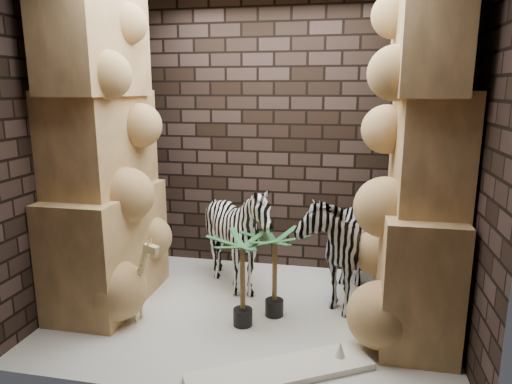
% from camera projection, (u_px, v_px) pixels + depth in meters
% --- Properties ---
extents(floor, '(3.50, 3.50, 0.00)m').
position_uv_depth(floor, '(250.00, 313.00, 4.30)').
color(floor, silver).
rests_on(floor, ground).
extents(wall_back, '(3.50, 0.00, 3.50)m').
position_uv_depth(wall_back, '(273.00, 138.00, 5.17)').
color(wall_back, black).
rests_on(wall_back, ground).
extents(wall_front, '(3.50, 0.00, 3.50)m').
position_uv_depth(wall_front, '(205.00, 180.00, 2.78)').
color(wall_front, black).
rests_on(wall_front, ground).
extents(wall_left, '(0.00, 3.00, 3.00)m').
position_uv_depth(wall_left, '(67.00, 148.00, 4.32)').
color(wall_left, black).
rests_on(wall_left, ground).
extents(wall_right, '(0.00, 3.00, 3.00)m').
position_uv_depth(wall_right, '(467.00, 159.00, 3.63)').
color(wall_right, black).
rests_on(wall_right, ground).
extents(rock_pillar_left, '(0.68, 1.30, 3.00)m').
position_uv_depth(rock_pillar_left, '(101.00, 149.00, 4.25)').
color(rock_pillar_left, tan).
rests_on(rock_pillar_left, floor).
extents(rock_pillar_right, '(0.58, 1.25, 3.00)m').
position_uv_depth(rock_pillar_right, '(423.00, 158.00, 3.70)').
color(rock_pillar_right, tan).
rests_on(rock_pillar_right, floor).
extents(zebra_right, '(0.69, 1.16, 1.32)m').
position_uv_depth(zebra_right, '(336.00, 233.00, 4.52)').
color(zebra_right, white).
rests_on(zebra_right, floor).
extents(zebra_left, '(1.00, 1.21, 1.06)m').
position_uv_depth(zebra_left, '(238.00, 241.00, 4.67)').
color(zebra_left, white).
rests_on(zebra_left, floor).
extents(giraffe_toy, '(0.43, 0.21, 0.80)m').
position_uv_depth(giraffe_toy, '(127.00, 277.00, 4.11)').
color(giraffe_toy, '#DACF87').
rests_on(giraffe_toy, floor).
extents(palm_front, '(0.36, 0.36, 0.81)m').
position_uv_depth(palm_front, '(275.00, 274.00, 4.17)').
color(palm_front, '#10431B').
rests_on(palm_front, floor).
extents(palm_back, '(0.36, 0.36, 0.83)m').
position_uv_depth(palm_back, '(243.00, 281.00, 3.99)').
color(palm_back, '#10431B').
rests_on(palm_back, floor).
extents(surfboard, '(1.37, 0.99, 0.05)m').
position_uv_depth(surfboard, '(281.00, 371.00, 3.37)').
color(surfboard, white).
rests_on(surfboard, floor).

